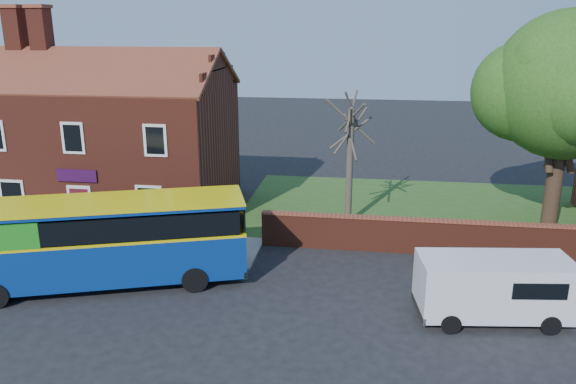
# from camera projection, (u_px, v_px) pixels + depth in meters

# --- Properties ---
(ground) EXTENTS (120.00, 120.00, 0.00)m
(ground) POSITION_uv_depth(u_px,v_px,m) (168.00, 317.00, 19.31)
(ground) COLOR black
(ground) RESTS_ON ground
(pavement) EXTENTS (18.00, 3.50, 0.12)m
(pavement) POSITION_uv_depth(u_px,v_px,m) (65.00, 243.00, 25.71)
(pavement) COLOR gray
(pavement) RESTS_ON ground
(kerb) EXTENTS (18.00, 0.15, 0.14)m
(kerb) POSITION_uv_depth(u_px,v_px,m) (43.00, 258.00, 24.05)
(kerb) COLOR slate
(kerb) RESTS_ON ground
(grass_strip) EXTENTS (26.00, 12.00, 0.04)m
(grass_strip) POSITION_uv_depth(u_px,v_px,m) (487.00, 213.00, 29.84)
(grass_strip) COLOR #426B28
(grass_strip) RESTS_ON ground
(shop_building) EXTENTS (12.30, 8.13, 10.50)m
(shop_building) POSITION_uv_depth(u_px,v_px,m) (113.00, 145.00, 30.20)
(shop_building) COLOR maroon
(shop_building) RESTS_ON ground
(boundary_wall) EXTENTS (22.00, 0.38, 1.60)m
(boundary_wall) POSITION_uv_depth(u_px,v_px,m) (516.00, 241.00, 23.92)
(boundary_wall) COLOR maroon
(boundary_wall) RESTS_ON ground
(bus) EXTENTS (11.26, 6.16, 3.33)m
(bus) POSITION_uv_depth(u_px,v_px,m) (89.00, 239.00, 21.16)
(bus) COLOR navy
(bus) RESTS_ON ground
(van_near) EXTENTS (5.23, 2.61, 2.21)m
(van_near) POSITION_uv_depth(u_px,v_px,m) (494.00, 286.00, 18.83)
(van_near) COLOR white
(van_near) RESTS_ON ground
(large_tree) EXTENTS (8.53, 6.75, 10.41)m
(large_tree) POSITION_uv_depth(u_px,v_px,m) (568.00, 90.00, 25.54)
(large_tree) COLOR black
(large_tree) RESTS_ON ground
(bare_tree) EXTENTS (2.37, 2.82, 6.32)m
(bare_tree) POSITION_uv_depth(u_px,v_px,m) (350.00, 161.00, 27.45)
(bare_tree) COLOR #4C4238
(bare_tree) RESTS_ON ground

